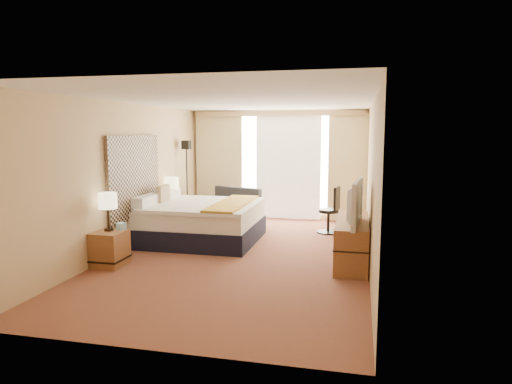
% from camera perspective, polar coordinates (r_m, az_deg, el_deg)
% --- Properties ---
extents(floor, '(4.20, 7.00, 0.02)m').
position_cam_1_polar(floor, '(7.86, -1.75, -7.91)').
color(floor, '#5C1A1E').
rests_on(floor, ground).
extents(ceiling, '(4.20, 7.00, 0.02)m').
position_cam_1_polar(ceiling, '(7.59, -1.83, 11.36)').
color(ceiling, silver).
rests_on(ceiling, wall_back).
extents(wall_back, '(4.20, 0.02, 2.60)m').
position_cam_1_polar(wall_back, '(11.03, 2.81, 3.41)').
color(wall_back, tan).
rests_on(wall_back, ground).
extents(wall_front, '(4.20, 0.02, 2.60)m').
position_cam_1_polar(wall_front, '(4.36, -13.50, -3.19)').
color(wall_front, tan).
rests_on(wall_front, ground).
extents(wall_left, '(0.02, 7.00, 2.60)m').
position_cam_1_polar(wall_left, '(8.40, -15.80, 1.83)').
color(wall_left, tan).
rests_on(wall_left, ground).
extents(wall_right, '(0.02, 7.00, 2.60)m').
position_cam_1_polar(wall_right, '(7.38, 14.21, 1.13)').
color(wall_right, tan).
rests_on(wall_right, ground).
extents(headboard, '(0.06, 1.85, 1.50)m').
position_cam_1_polar(headboard, '(8.55, -14.92, 1.83)').
color(headboard, black).
rests_on(headboard, wall_left).
extents(nightstand_left, '(0.45, 0.52, 0.55)m').
position_cam_1_polar(nightstand_left, '(7.56, -17.80, -6.76)').
color(nightstand_left, '#986637').
rests_on(nightstand_left, floor).
extents(nightstand_right, '(0.45, 0.52, 0.55)m').
position_cam_1_polar(nightstand_right, '(9.73, -10.31, -3.35)').
color(nightstand_right, '#986637').
rests_on(nightstand_right, floor).
extents(media_dresser, '(0.50, 1.80, 0.70)m').
position_cam_1_polar(media_dresser, '(7.54, 11.91, -6.01)').
color(media_dresser, '#986637').
rests_on(media_dresser, floor).
extents(window, '(2.30, 0.02, 2.30)m').
position_cam_1_polar(window, '(10.96, 4.07, 3.48)').
color(window, white).
rests_on(window, wall_back).
extents(curtains, '(4.12, 0.19, 2.56)m').
position_cam_1_polar(curtains, '(10.91, 2.69, 3.94)').
color(curtains, beige).
rests_on(curtains, floor).
extents(bed, '(2.18, 1.99, 1.06)m').
position_cam_1_polar(bed, '(8.87, -7.03, -3.61)').
color(bed, black).
rests_on(bed, floor).
extents(loveseat, '(1.48, 1.11, 0.83)m').
position_cam_1_polar(loveseat, '(10.37, -3.04, -2.58)').
color(loveseat, maroon).
rests_on(loveseat, floor).
extents(floor_lamp, '(0.24, 0.24, 1.90)m').
position_cam_1_polar(floor_lamp, '(10.43, -8.66, 3.33)').
color(floor_lamp, black).
rests_on(floor_lamp, floor).
extents(desk_chair, '(0.47, 0.47, 0.97)m').
position_cam_1_polar(desk_chair, '(9.58, 9.34, -2.54)').
color(desk_chair, black).
rests_on(desk_chair, floor).
extents(lamp_left, '(0.29, 0.29, 0.60)m').
position_cam_1_polar(lamp_left, '(7.46, -18.05, -1.14)').
color(lamp_left, black).
rests_on(lamp_left, nightstand_left).
extents(lamp_right, '(0.29, 0.29, 0.60)m').
position_cam_1_polar(lamp_right, '(9.68, -10.49, 1.03)').
color(lamp_right, black).
rests_on(lamp_right, nightstand_right).
extents(tissue_box, '(0.16, 0.16, 0.11)m').
position_cam_1_polar(tissue_box, '(7.58, -16.50, -4.11)').
color(tissue_box, '#9DD4F2').
rests_on(tissue_box, nightstand_left).
extents(telephone, '(0.17, 0.13, 0.06)m').
position_cam_1_polar(telephone, '(9.80, -10.14, -1.45)').
color(telephone, black).
rests_on(telephone, nightstand_right).
extents(television, '(0.25, 1.18, 0.68)m').
position_cam_1_polar(television, '(7.00, 11.59, -1.29)').
color(television, black).
rests_on(television, media_dresser).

